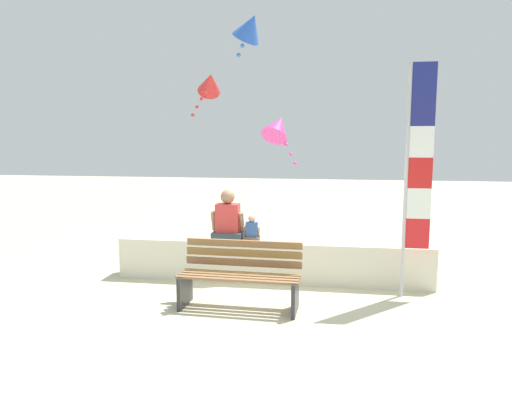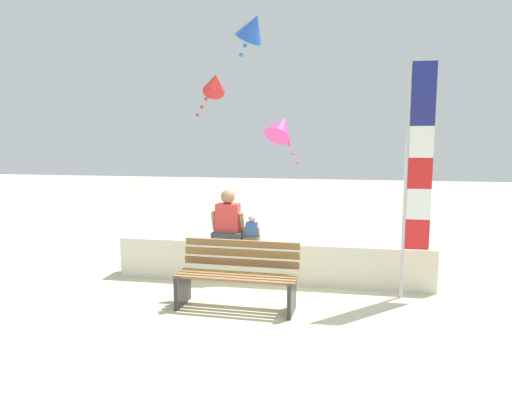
% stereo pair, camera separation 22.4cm
% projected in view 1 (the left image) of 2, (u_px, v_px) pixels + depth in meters
% --- Properties ---
extents(ground_plane, '(40.00, 40.00, 0.00)m').
position_uv_depth(ground_plane, '(264.00, 299.00, 6.85)').
color(ground_plane, beige).
extents(seawall_ledge, '(5.00, 0.47, 0.65)m').
position_uv_depth(seawall_ledge, '(272.00, 261.00, 7.70)').
color(seawall_ledge, beige).
rests_on(seawall_ledge, ground).
extents(park_bench, '(1.66, 0.67, 0.88)m').
position_uv_depth(park_bench, '(240.00, 277.00, 6.49)').
color(park_bench, '#916440').
rests_on(park_bench, ground).
extents(person_adult, '(0.53, 0.39, 0.82)m').
position_uv_depth(person_adult, '(228.00, 220.00, 7.72)').
color(person_adult, '#334048').
rests_on(person_adult, seawall_ledge).
extents(person_child, '(0.27, 0.20, 0.42)m').
position_uv_depth(person_child, '(252.00, 230.00, 7.68)').
color(person_child, brown).
rests_on(person_child, seawall_ledge).
extents(flag_banner, '(0.38, 0.05, 3.32)m').
position_uv_depth(flag_banner, '(415.00, 167.00, 6.71)').
color(flag_banner, '#B7B7BC').
rests_on(flag_banner, ground).
extents(kite_magenta, '(0.81, 0.90, 1.12)m').
position_uv_depth(kite_magenta, '(278.00, 127.00, 9.64)').
color(kite_magenta, '#DB3D9E').
extents(kite_blue, '(0.90, 0.86, 0.92)m').
position_uv_depth(kite_blue, '(250.00, 27.00, 8.91)').
color(kite_blue, blue).
extents(kite_red, '(0.79, 0.86, 1.12)m').
position_uv_depth(kite_red, '(210.00, 83.00, 10.75)').
color(kite_red, red).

